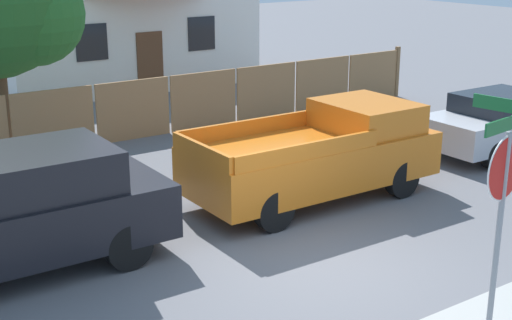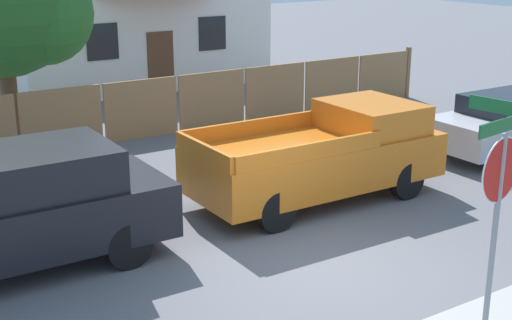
{
  "view_description": "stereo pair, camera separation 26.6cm",
  "coord_description": "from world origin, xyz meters",
  "px_view_note": "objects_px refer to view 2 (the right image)",
  "views": [
    {
      "loc": [
        -6.33,
        -7.6,
        4.72
      ],
      "look_at": [
        -0.6,
        0.77,
        1.6
      ],
      "focal_mm": 50.0,
      "sensor_mm": 36.0,
      "label": 1
    },
    {
      "loc": [
        -6.11,
        -7.75,
        4.72
      ],
      "look_at": [
        -0.6,
        0.77,
        1.6
      ],
      "focal_mm": 50.0,
      "sensor_mm": 36.0,
      "label": 2
    }
  ],
  "objects_px": {
    "oak_tree": "(9,2)",
    "stop_sign": "(499,189)",
    "orange_pickup": "(324,155)",
    "red_suv": "(12,208)",
    "house": "(123,11)"
  },
  "relations": [
    {
      "from": "orange_pickup",
      "to": "red_suv",
      "type": "bearing_deg",
      "value": -179.63
    },
    {
      "from": "oak_tree",
      "to": "house",
      "type": "bearing_deg",
      "value": 49.77
    },
    {
      "from": "oak_tree",
      "to": "orange_pickup",
      "type": "height_order",
      "value": "oak_tree"
    },
    {
      "from": "house",
      "to": "oak_tree",
      "type": "relative_size",
      "value": 1.73
    },
    {
      "from": "orange_pickup",
      "to": "house",
      "type": "bearing_deg",
      "value": 83.32
    },
    {
      "from": "stop_sign",
      "to": "orange_pickup",
      "type": "bearing_deg",
      "value": 62.71
    },
    {
      "from": "house",
      "to": "orange_pickup",
      "type": "xyz_separation_m",
      "value": [
        -1.67,
        -13.44,
        -1.54
      ]
    },
    {
      "from": "house",
      "to": "stop_sign",
      "type": "xyz_separation_m",
      "value": [
        -3.5,
        -18.84,
        -0.28
      ]
    },
    {
      "from": "oak_tree",
      "to": "stop_sign",
      "type": "relative_size",
      "value": 1.71
    },
    {
      "from": "oak_tree",
      "to": "orange_pickup",
      "type": "distance_m",
      "value": 8.35
    },
    {
      "from": "oak_tree",
      "to": "orange_pickup",
      "type": "relative_size",
      "value": 1.09
    },
    {
      "from": "oak_tree",
      "to": "orange_pickup",
      "type": "xyz_separation_m",
      "value": [
        3.78,
        -7.01,
        -2.52
      ]
    },
    {
      "from": "oak_tree",
      "to": "stop_sign",
      "type": "bearing_deg",
      "value": -81.09
    },
    {
      "from": "orange_pickup",
      "to": "stop_sign",
      "type": "height_order",
      "value": "stop_sign"
    },
    {
      "from": "red_suv",
      "to": "stop_sign",
      "type": "relative_size",
      "value": 1.47
    }
  ]
}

